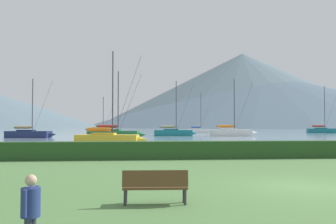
{
  "coord_description": "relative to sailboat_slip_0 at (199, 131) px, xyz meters",
  "views": [
    {
      "loc": [
        -5.94,
        -12.47,
        2.19
      ],
      "look_at": [
        0.2,
        52.16,
        4.49
      ],
      "focal_mm": 39.09,
      "sensor_mm": 36.0,
      "label": 1
    }
  ],
  "objects": [
    {
      "name": "park_bench_under_tree",
      "position": [
        -17.49,
        -89.15,
        -0.1
      ],
      "size": [
        1.82,
        0.56,
        0.95
      ],
      "rotation": [
        0.0,
        0.0,
        -0.05
      ],
      "color": "brown",
      "rests_on": "ground_plane"
    },
    {
      "name": "distant_hill_east_ridge",
      "position": [
        156.75,
        283.45,
        20.24
      ],
      "size": [
        243.51,
        243.51,
        41.75
      ],
      "primitive_type": "cone",
      "color": "slate",
      "rests_on": "ground_plane"
    },
    {
      "name": "ground_plane",
      "position": [
        -12.15,
        -86.78,
        -0.63
      ],
      "size": [
        1000.0,
        1000.0,
        0.0
      ],
      "primitive_type": "plane",
      "color": "#517A42"
    },
    {
      "name": "sailboat_slip_9",
      "position": [
        -35.69,
        -35.22,
        0.07
      ],
      "size": [
        8.67,
        3.74,
        10.08
      ],
      "rotation": [
        0.0,
        0.0,
        -0.17
      ],
      "color": "navy",
      "rests_on": "harbor_water"
    },
    {
      "name": "person_seated_viewer",
      "position": [
        -20.02,
        -92.08,
        0.05
      ],
      "size": [
        0.36,
        0.56,
        1.25
      ],
      "rotation": [
        0.0,
        0.0,
        -0.19
      ],
      "color": "#2D3347",
      "rests_on": "ground_plane"
    },
    {
      "name": "sailboat_slip_0",
      "position": [
        0.0,
        0.0,
        0.0
      ],
      "size": [
        7.48,
        2.62,
        11.05
      ],
      "rotation": [
        0.0,
        0.0,
        0.07
      ],
      "color": "white",
      "rests_on": "harbor_water"
    },
    {
      "name": "sailboat_slip_11",
      "position": [
        33.59,
        -3.68,
        0.13
      ],
      "size": [
        9.16,
        4.08,
        12.83
      ],
      "rotation": [
        0.0,
        0.0,
        -0.19
      ],
      "color": "#19707A",
      "rests_on": "harbor_water"
    },
    {
      "name": "sailboat_slip_5",
      "position": [
        -21.08,
        -39.96,
        0.13
      ],
      "size": [
        9.47,
        4.15,
        10.86
      ],
      "rotation": [
        0.0,
        0.0,
        -0.18
      ],
      "color": "#236B38",
      "rests_on": "harbor_water"
    },
    {
      "name": "sailboat_slip_8",
      "position": [
        1.11,
        -29.08,
        0.13
      ],
      "size": [
        9.34,
        3.29,
        11.21
      ],
      "rotation": [
        0.0,
        0.0,
        -0.07
      ],
      "color": "white",
      "rests_on": "harbor_water"
    },
    {
      "name": "sailboat_slip_3",
      "position": [
        -10.07,
        -26.68,
        0.09
      ],
      "size": [
        8.63,
        2.57,
        11.01
      ],
      "rotation": [
        0.0,
        0.0,
        0.0
      ],
      "color": "#19707A",
      "rests_on": "harbor_water"
    },
    {
      "name": "distant_hill_west_ridge",
      "position": [
        111.41,
        251.5,
        26.27
      ],
      "size": [
        351.08,
        351.08,
        53.8
      ],
      "primitive_type": "cone",
      "color": "#4C6070",
      "rests_on": "ground_plane"
    },
    {
      "name": "distant_hill_far_shoulder",
      "position": [
        98.4,
        281.45,
        38.81
      ],
      "size": [
        312.14,
        312.14,
        78.88
      ],
      "primitive_type": "cone",
      "color": "slate",
      "rests_on": "ground_plane"
    },
    {
      "name": "hedge_line",
      "position": [
        -12.15,
        -75.78,
        -0.07
      ],
      "size": [
        80.0,
        1.2,
        1.13
      ],
      "primitive_type": "cube",
      "color": "#284C23",
      "rests_on": "ground_plane"
    },
    {
      "name": "harbor_water",
      "position": [
        -12.15,
        50.22,
        -0.63
      ],
      "size": [
        320.0,
        246.0,
        0.0
      ],
      "primitive_type": "cube",
      "color": "gray",
      "rests_on": "ground_plane"
    },
    {
      "name": "sailboat_slip_2",
      "position": [
        -20.89,
        -57.62,
        0.04
      ],
      "size": [
        8.16,
        3.43,
        10.55
      ],
      "rotation": [
        0.0,
        0.0,
        -0.16
      ],
      "color": "gold",
      "rests_on": "harbor_water"
    },
    {
      "name": "sailboat_slip_4",
      "position": [
        -25.6,
        -11.95,
        -0.03
      ],
      "size": [
        7.35,
        2.8,
        8.85
      ],
      "rotation": [
        0.0,
        0.0,
        -0.11
      ],
      "color": "black",
      "rests_on": "harbor_water"
    }
  ]
}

